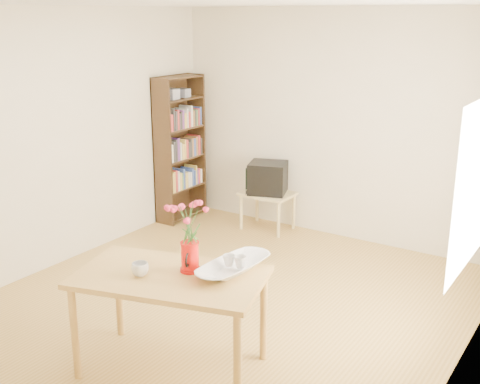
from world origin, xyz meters
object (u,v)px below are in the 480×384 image
Objects in this scene: bowl at (234,244)px; television at (268,177)px; pitcher at (190,258)px; table at (170,286)px; mug at (140,269)px.

television is (-1.29, 2.66, -0.30)m from bowl.
bowl reaches higher than pitcher.
table is 0.25m from mug.
table is 3.43× the size of bowl.
table is 3.11m from television.
pitcher is 0.33m from bowl.
mug is (-0.25, -0.26, -0.05)m from pitcher.
pitcher is at bearing -89.73° from television.
mug is at bearing -158.98° from pitcher.
bowl reaches higher than mug.
mug is at bearing -139.86° from bowl.
bowl is at bearing 8.00° from pitcher.
bowl is 0.81× the size of television.
television is at bearing 84.80° from pitcher.
table is at bearing -161.06° from mug.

